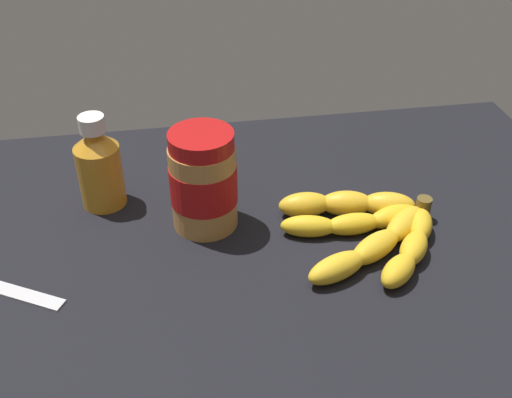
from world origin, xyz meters
The scene contains 4 objects.
ground_plane centered at (0.00, 0.00, -2.49)cm, with size 98.75×61.54×4.98cm, color black.
banana_bunch centered at (-15.21, 2.64, 1.56)cm, with size 20.45×19.22×3.36cm.
peanut_butter_jar centered at (4.89, -3.85, 6.53)cm, with size 8.58×8.58×13.41cm.
honey_bottle centered at (18.15, -10.69, 5.93)cm, with size 5.99×5.99×13.24cm.
Camera 1 is at (8.61, 59.62, 49.00)cm, focal length 42.54 mm.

